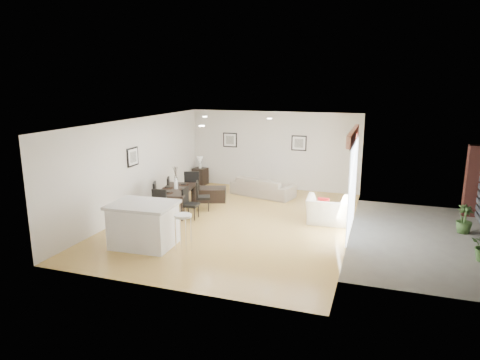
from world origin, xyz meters
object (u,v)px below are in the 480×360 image
(dining_chair_wnear, at_px, (151,196))
(coffee_table, at_px, (209,194))
(armchair, at_px, (327,210))
(dining_chair_efar, at_px, (201,194))
(kitchen_island, at_px, (144,224))
(dining_chair_enear, at_px, (189,201))
(dining_chair_foot, at_px, (192,185))
(dining_chair_head, at_px, (158,205))
(bar_stool, at_px, (183,220))
(dining_table, at_px, (176,191))
(side_table, at_px, (200,176))
(sofa, at_px, (263,187))
(dining_chair_wfar, at_px, (165,190))

(dining_chair_wnear, height_order, coffee_table, dining_chair_wnear)
(armchair, bearing_deg, dining_chair_efar, -3.28)
(dining_chair_efar, relative_size, kitchen_island, 0.58)
(armchair, distance_m, dining_chair_enear, 3.77)
(armchair, bearing_deg, dining_chair_wnear, 5.61)
(dining_chair_wnear, height_order, dining_chair_foot, dining_chair_foot)
(dining_chair_head, bearing_deg, dining_chair_foot, 81.46)
(bar_stool, bearing_deg, dining_chair_head, 133.98)
(dining_chair_wnear, xyz_separation_m, coffee_table, (1.02, 1.78, -0.30))
(dining_chair_efar, relative_size, coffee_table, 0.82)
(dining_chair_efar, distance_m, coffee_table, 1.06)
(kitchen_island, bearing_deg, dining_table, 98.06)
(side_table, height_order, bar_stool, bar_stool)
(dining_chair_head, relative_size, bar_stool, 1.05)
(sofa, distance_m, bar_stool, 5.15)
(dining_chair_wnear, relative_size, dining_chair_wfar, 1.04)
(dining_chair_wnear, xyz_separation_m, dining_chair_head, (0.58, -0.65, -0.01))
(dining_table, xyz_separation_m, dining_chair_foot, (0.03, 1.02, -0.05))
(dining_chair_wnear, relative_size, dining_chair_enear, 1.07)
(dining_table, bearing_deg, armchair, -6.12)
(armchair, distance_m, side_table, 5.79)
(dining_chair_enear, height_order, coffee_table, dining_chair_enear)
(dining_chair_wnear, bearing_deg, dining_table, 99.42)
(dining_chair_enear, relative_size, bar_stool, 1.01)
(dining_chair_wfar, height_order, side_table, dining_chair_wfar)
(coffee_table, xyz_separation_m, kitchen_island, (0.06, -3.98, 0.30))
(dining_table, bearing_deg, kitchen_island, -90.88)
(armchair, relative_size, dining_chair_efar, 1.25)
(sofa, relative_size, dining_chair_wnear, 2.29)
(dining_chair_head, distance_m, dining_chair_foot, 2.05)
(dining_chair_wfar, height_order, dining_chair_foot, dining_chair_foot)
(kitchen_island, bearing_deg, bar_stool, -2.72)
(dining_chair_head, bearing_deg, armchair, 11.22)
(dining_chair_wnear, bearing_deg, dining_chair_wfar, 156.66)
(dining_chair_efar, distance_m, bar_stool, 3.12)
(armchair, xyz_separation_m, dining_chair_wnear, (-4.86, -0.80, 0.16))
(dining_chair_efar, distance_m, kitchen_island, 2.98)
(dining_chair_wfar, distance_m, dining_chair_foot, 0.85)
(kitchen_island, bearing_deg, dining_chair_enear, 84.75)
(coffee_table, relative_size, bar_stool, 1.24)
(dining_chair_wnear, height_order, dining_chair_wfar, dining_chair_wnear)
(dining_chair_enear, distance_m, dining_chair_efar, 0.80)
(dining_chair_efar, bearing_deg, dining_chair_foot, 19.10)
(bar_stool, bearing_deg, dining_chair_wfar, 124.55)
(dining_table, bearing_deg, dining_chair_enear, -47.02)
(dining_chair_wfar, bearing_deg, coffee_table, 109.69)
(side_table, bearing_deg, dining_chair_efar, -65.87)
(coffee_table, bearing_deg, dining_chair_efar, -99.12)
(armchair, bearing_deg, side_table, -34.06)
(sofa, height_order, dining_chair_wfar, dining_chair_wfar)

